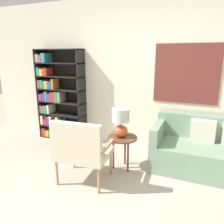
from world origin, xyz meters
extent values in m
plane|color=#B2A899|center=(0.00, 0.00, 0.00)|extent=(14.00, 14.00, 0.00)
cube|color=silver|center=(0.00, 2.03, 1.35)|extent=(6.40, 0.06, 2.70)
cube|color=brown|center=(0.97, 1.99, 1.42)|extent=(1.02, 0.02, 0.96)
cube|color=black|center=(-1.88, 1.85, 0.91)|extent=(0.02, 0.30, 1.83)
cube|color=black|center=(-0.91, 1.85, 0.91)|extent=(0.02, 0.30, 1.83)
cube|color=black|center=(-1.40, 1.85, 1.82)|extent=(1.00, 0.30, 0.02)
cube|color=black|center=(-1.40, 1.85, 0.01)|extent=(1.00, 0.30, 0.02)
cube|color=black|center=(-1.40, 2.00, 0.91)|extent=(1.00, 0.01, 1.83)
cube|color=black|center=(-1.40, 1.85, 0.27)|extent=(1.00, 0.30, 0.02)
cube|color=red|center=(-1.82, 1.82, 0.10)|extent=(0.09, 0.22, 0.17)
cube|color=gold|center=(-1.73, 1.82, 0.09)|extent=(0.08, 0.22, 0.13)
cube|color=teal|center=(-1.64, 1.81, 0.09)|extent=(0.07, 0.19, 0.13)
cube|color=#338C4C|center=(-1.57, 1.81, 0.09)|extent=(0.05, 0.20, 0.14)
cube|color=black|center=(-1.40, 1.85, 0.53)|extent=(1.00, 0.30, 0.02)
cube|color=silver|center=(-1.84, 1.81, 0.38)|extent=(0.06, 0.20, 0.19)
cube|color=red|center=(-1.76, 1.81, 0.34)|extent=(0.07, 0.19, 0.13)
cube|color=#7A338C|center=(-1.68, 1.80, 0.37)|extent=(0.07, 0.18, 0.19)
cube|color=silver|center=(-1.61, 1.82, 0.38)|extent=(0.05, 0.22, 0.20)
cube|color=black|center=(-1.54, 1.82, 0.35)|extent=(0.09, 0.22, 0.14)
cube|color=gold|center=(-1.45, 1.80, 0.38)|extent=(0.06, 0.19, 0.21)
cube|color=teal|center=(-1.39, 1.82, 0.36)|extent=(0.05, 0.22, 0.17)
cube|color=black|center=(-1.40, 1.85, 0.78)|extent=(1.00, 0.30, 0.02)
cube|color=red|center=(-1.84, 1.81, 0.62)|extent=(0.04, 0.20, 0.16)
cube|color=teal|center=(-1.79, 1.81, 0.61)|extent=(0.04, 0.20, 0.14)
cube|color=#338C4C|center=(-1.73, 1.80, 0.61)|extent=(0.08, 0.18, 0.15)
cube|color=silver|center=(-1.65, 1.84, 0.62)|extent=(0.04, 0.25, 0.18)
cube|color=black|center=(-1.40, 1.85, 1.04)|extent=(1.00, 0.30, 0.02)
cube|color=#7A338C|center=(-1.82, 1.80, 0.86)|extent=(0.08, 0.18, 0.14)
cube|color=#7A338C|center=(-1.75, 1.83, 0.87)|extent=(0.05, 0.24, 0.16)
cube|color=teal|center=(-1.68, 1.81, 0.89)|extent=(0.06, 0.20, 0.20)
cube|color=#7A338C|center=(-1.60, 1.80, 0.87)|extent=(0.07, 0.18, 0.16)
cube|color=red|center=(-1.52, 1.83, 0.89)|extent=(0.08, 0.25, 0.20)
cube|color=#338C4C|center=(-1.43, 1.82, 0.90)|extent=(0.08, 0.23, 0.21)
cube|color=gray|center=(-1.36, 1.82, 0.90)|extent=(0.05, 0.23, 0.21)
cube|color=black|center=(-1.40, 1.85, 1.30)|extent=(1.00, 0.30, 0.02)
cube|color=#B24C6B|center=(-1.84, 1.83, 1.13)|extent=(0.05, 0.25, 0.16)
cube|color=#338C4C|center=(-1.77, 1.83, 1.14)|extent=(0.07, 0.24, 0.17)
cube|color=teal|center=(-1.71, 1.82, 1.13)|extent=(0.04, 0.22, 0.15)
cube|color=gold|center=(-1.65, 1.80, 1.13)|extent=(0.06, 0.17, 0.16)
cube|color=#2D56A8|center=(-1.57, 1.84, 1.13)|extent=(0.08, 0.25, 0.15)
cube|color=orange|center=(-1.50, 1.82, 1.15)|extent=(0.04, 0.22, 0.20)
cylinder|color=beige|center=(-0.97, 1.85, 1.15)|extent=(0.07, 0.07, 0.19)
cube|color=black|center=(-1.40, 1.85, 1.56)|extent=(1.00, 0.30, 0.02)
cube|color=teal|center=(-1.83, 1.82, 1.39)|extent=(0.07, 0.21, 0.16)
cube|color=gold|center=(-1.75, 1.82, 1.38)|extent=(0.08, 0.22, 0.13)
cube|color=red|center=(-1.65, 1.83, 1.38)|extent=(0.08, 0.23, 0.15)
cube|color=gray|center=(-1.83, 1.83, 1.65)|extent=(0.07, 0.24, 0.16)
cube|color=#B24C6B|center=(-1.75, 1.84, 1.64)|extent=(0.05, 0.25, 0.14)
cube|color=teal|center=(-1.67, 1.84, 1.66)|extent=(0.09, 0.25, 0.18)
cylinder|color=#334C6B|center=(-0.98, 1.85, 1.64)|extent=(0.08, 0.08, 0.14)
cylinder|color=tan|center=(0.10, 0.90, 0.18)|extent=(0.04, 0.04, 0.36)
cylinder|color=tan|center=(-0.50, 0.85, 0.18)|extent=(0.04, 0.04, 0.36)
cylinder|color=tan|center=(0.14, 0.42, 0.18)|extent=(0.04, 0.04, 0.36)
cylinder|color=tan|center=(-0.46, 0.37, 0.18)|extent=(0.04, 0.04, 0.36)
cube|color=beige|center=(-0.18, 0.63, 0.40)|extent=(0.73, 0.62, 0.08)
cube|color=beige|center=(-0.16, 0.40, 0.68)|extent=(0.69, 0.15, 0.47)
cube|color=tan|center=(0.14, 0.66, 0.54)|extent=(0.09, 0.51, 0.04)
cube|color=tan|center=(-0.50, 0.61, 0.54)|extent=(0.09, 0.51, 0.04)
cube|color=gray|center=(1.53, 1.54, 0.21)|extent=(1.87, 0.83, 0.41)
cube|color=gray|center=(1.53, 1.85, 0.61)|extent=(1.87, 0.20, 0.38)
cube|color=gray|center=(0.66, 1.54, 0.55)|extent=(0.12, 0.83, 0.27)
cube|color=beige|center=(1.31, 1.70, 0.58)|extent=(0.36, 0.12, 0.34)
cylinder|color=brown|center=(0.19, 1.14, 0.50)|extent=(0.45, 0.45, 0.02)
cylinder|color=brown|center=(0.19, 1.28, 0.25)|extent=(0.03, 0.03, 0.49)
cylinder|color=brown|center=(0.07, 1.07, 0.25)|extent=(0.03, 0.03, 0.49)
cylinder|color=brown|center=(0.31, 1.07, 0.25)|extent=(0.03, 0.03, 0.49)
ellipsoid|color=#C65128|center=(0.16, 1.14, 0.61)|extent=(0.22, 0.22, 0.18)
cylinder|color=tan|center=(0.16, 1.14, 0.73)|extent=(0.02, 0.02, 0.06)
cylinder|color=beige|center=(0.16, 1.14, 0.86)|extent=(0.26, 0.26, 0.20)
camera|label=1|loc=(1.24, -1.77, 1.73)|focal=35.00mm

